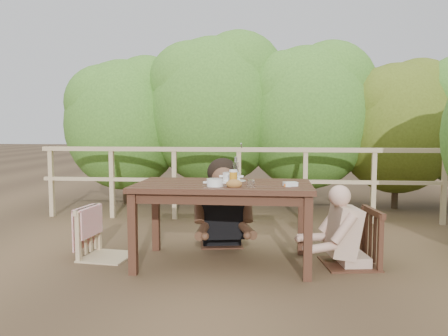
# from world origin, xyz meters

# --- Properties ---
(ground) EXTENTS (60.00, 60.00, 0.00)m
(ground) POSITION_xyz_m (0.00, 0.00, 0.00)
(ground) COLOR brown
(ground) RESTS_ON ground
(table) EXTENTS (1.62, 0.91, 0.75)m
(table) POSITION_xyz_m (0.00, 0.00, 0.37)
(table) COLOR #381F14
(table) RESTS_ON ground
(chair_left) EXTENTS (0.52, 0.52, 0.94)m
(chair_left) POSITION_xyz_m (-1.16, 0.08, 0.47)
(chair_left) COLOR tan
(chair_left) RESTS_ON ground
(chair_far) EXTENTS (0.52, 0.52, 0.90)m
(chair_far) POSITION_xyz_m (-0.10, 0.70, 0.45)
(chair_far) COLOR #381F14
(chair_far) RESTS_ON ground
(chair_right) EXTENTS (0.56, 0.56, 0.99)m
(chair_right) POSITION_xyz_m (1.17, 0.08, 0.50)
(chair_right) COLOR #381F14
(chair_right) RESTS_ON ground
(woman) EXTENTS (0.71, 0.82, 1.46)m
(woman) POSITION_xyz_m (-0.10, 0.72, 0.73)
(woman) COLOR black
(woman) RESTS_ON ground
(diner_right) EXTENTS (0.68, 0.58, 1.24)m
(diner_right) POSITION_xyz_m (1.20, 0.08, 0.62)
(diner_right) COLOR tan
(diner_right) RESTS_ON ground
(railing) EXTENTS (5.60, 0.10, 1.01)m
(railing) POSITION_xyz_m (0.00, 2.00, 0.51)
(railing) COLOR tan
(railing) RESTS_ON ground
(hedge_row) EXTENTS (6.60, 1.60, 3.80)m
(hedge_row) POSITION_xyz_m (0.40, 3.20, 1.90)
(hedge_row) COLOR #3C6922
(hedge_row) RESTS_ON ground
(soup_near) EXTENTS (0.25, 0.25, 0.08)m
(soup_near) POSITION_xyz_m (-0.05, -0.23, 0.79)
(soup_near) COLOR white
(soup_near) RESTS_ON table
(soup_far) EXTENTS (0.28, 0.28, 0.09)m
(soup_far) POSITION_xyz_m (0.05, 0.22, 0.79)
(soup_far) COLOR silver
(soup_far) RESTS_ON table
(bread_roll) EXTENTS (0.14, 0.11, 0.08)m
(bread_roll) POSITION_xyz_m (0.12, -0.26, 0.79)
(bread_roll) COLOR #B18034
(bread_roll) RESTS_ON table
(beer_glass) EXTENTS (0.08, 0.08, 0.14)m
(beer_glass) POSITION_xyz_m (0.09, -0.04, 0.82)
(beer_glass) COLOR gold
(beer_glass) RESTS_ON table
(bottle) EXTENTS (0.06, 0.06, 0.25)m
(bottle) POSITION_xyz_m (0.10, 0.17, 0.87)
(bottle) COLOR silver
(bottle) RESTS_ON table
(tumbler) EXTENTS (0.07, 0.07, 0.08)m
(tumbler) POSITION_xyz_m (0.27, -0.24, 0.79)
(tumbler) COLOR white
(tumbler) RESTS_ON table
(butter_tub) EXTENTS (0.14, 0.12, 0.05)m
(butter_tub) POSITION_xyz_m (0.61, -0.14, 0.77)
(butter_tub) COLOR white
(butter_tub) RESTS_ON table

